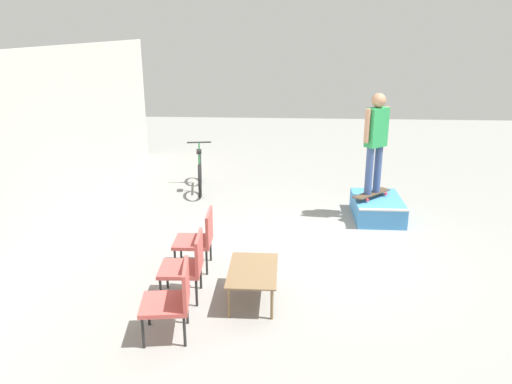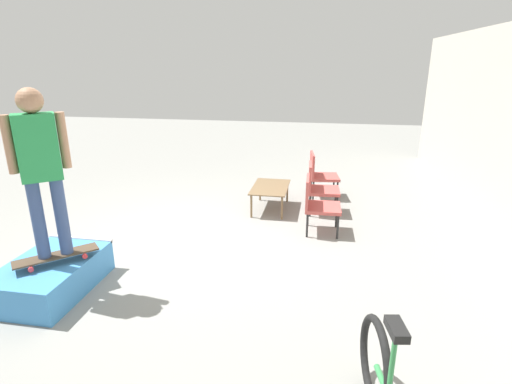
{
  "view_description": "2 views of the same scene",
  "coord_description": "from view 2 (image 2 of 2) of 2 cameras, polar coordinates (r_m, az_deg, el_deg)",
  "views": [
    {
      "loc": [
        -6.99,
        0.51,
        3.27
      ],
      "look_at": [
        0.05,
        0.95,
        0.95
      ],
      "focal_mm": 35.0,
      "sensor_mm": 36.0,
      "label": 1
    },
    {
      "loc": [
        5.08,
        1.79,
        2.46
      ],
      "look_at": [
        0.13,
        0.91,
        0.81
      ],
      "focal_mm": 28.0,
      "sensor_mm": 36.0,
      "label": 2
    }
  ],
  "objects": [
    {
      "name": "ground_plane",
      "position": [
        5.92,
        -8.58,
        -6.66
      ],
      "size": [
        24.0,
        24.0,
        0.0
      ],
      "primitive_type": "plane",
      "color": "gray"
    },
    {
      "name": "skate_ramp_box",
      "position": [
        5.1,
        -27.18,
        -10.6
      ],
      "size": [
        1.24,
        0.83,
        0.39
      ],
      "color": "#3D84C6",
      "rests_on": "ground_plane"
    },
    {
      "name": "skateboard_on_ramp",
      "position": [
        4.91,
        -26.61,
        -8.15
      ],
      "size": [
        0.74,
        0.75,
        0.07
      ],
      "rotation": [
        0.0,
        0.0,
        -0.8
      ],
      "color": "#473828",
      "rests_on": "skate_ramp_box"
    },
    {
      "name": "person_skater",
      "position": [
        4.58,
        -28.47,
        3.92
      ],
      "size": [
        0.39,
        0.47,
        1.77
      ],
      "rotation": [
        0.0,
        0.0,
        -0.9
      ],
      "color": "#384C7A",
      "rests_on": "skateboard_on_ramp"
    },
    {
      "name": "coffee_table",
      "position": [
        6.89,
        2.07,
        0.45
      ],
      "size": [
        0.98,
        0.61,
        0.41
      ],
      "color": "brown",
      "rests_on": "ground_plane"
    },
    {
      "name": "patio_chair_left",
      "position": [
        7.59,
        9.1,
        2.7
      ],
      "size": [
        0.58,
        0.58,
        0.85
      ],
      "rotation": [
        0.0,
        0.0,
        3.27
      ],
      "color": "black",
      "rests_on": "ground_plane"
    },
    {
      "name": "patio_chair_center",
      "position": [
        6.79,
        8.93,
        0.86
      ],
      "size": [
        0.55,
        0.55,
        0.85
      ],
      "rotation": [
        0.0,
        0.0,
        3.19
      ],
      "color": "black",
      "rests_on": "ground_plane"
    },
    {
      "name": "patio_chair_right",
      "position": [
        6.0,
        8.72,
        -1.48
      ],
      "size": [
        0.53,
        0.53,
        0.85
      ],
      "rotation": [
        0.0,
        0.0,
        3.17
      ],
      "color": "black",
      "rests_on": "ground_plane"
    }
  ]
}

